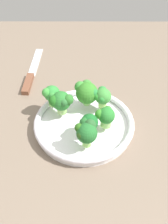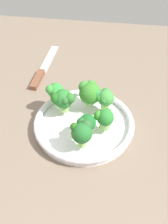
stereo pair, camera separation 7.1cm
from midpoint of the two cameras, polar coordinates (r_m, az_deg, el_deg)
name	(u,v)px [view 1 (the left image)]	position (r cm, az deg, el deg)	size (l,w,h in cm)	color
ground_plane	(76,136)	(75.53, -4.43, -5.05)	(130.00, 130.00, 2.50)	#796857
bowl	(84,124)	(74.53, -2.74, -2.61)	(26.81, 26.81, 3.02)	white
broccoli_floret_0	(61,101)	(73.34, -7.48, 2.02)	(5.25, 6.53, 6.61)	#93C069
broccoli_floret_1	(87,132)	(64.76, -2.63, -4.37)	(5.31, 5.38, 6.84)	#93D564
broccoli_floret_2	(102,96)	(74.84, 1.09, 3.07)	(5.33, 4.74, 5.99)	#9AD565
broccoli_floret_3	(51,94)	(76.10, -9.43, 3.45)	(4.70, 4.79, 6.25)	#90CA66
broccoli_floret_4	(88,123)	(68.40, -2.09, -2.43)	(4.38, 4.68, 5.34)	#89B44E
broccoli_floret_5	(87,92)	(75.72, -2.18, 4.01)	(7.06, 6.43, 6.90)	#84BC5F
broccoli_floret_6	(106,116)	(69.74, 1.53, -0.99)	(4.55, 5.08, 5.73)	#8EC566
knife	(31,75)	(94.92, -12.97, 7.24)	(26.69, 3.70, 1.50)	silver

